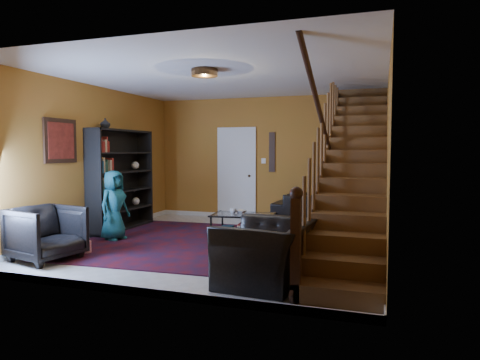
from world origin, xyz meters
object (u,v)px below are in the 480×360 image
(sofa, at_px, (329,210))
(armchair_right, at_px, (266,253))
(bookshelf, at_px, (122,182))
(coffee_table, at_px, (244,224))
(armchair_left, at_px, (46,233))

(sofa, distance_m, armchair_right, 4.19)
(bookshelf, distance_m, armchair_right, 4.45)
(bookshelf, xyz_separation_m, armchair_right, (3.65, -2.48, -0.59))
(coffee_table, bearing_deg, armchair_right, -66.53)
(armchair_left, height_order, armchair_right, armchair_left)
(sofa, distance_m, coffee_table, 2.13)
(armchair_left, relative_size, armchair_right, 0.75)
(coffee_table, bearing_deg, bookshelf, -178.57)
(armchair_left, distance_m, armchair_right, 3.29)
(bookshelf, relative_size, sofa, 0.86)
(bookshelf, distance_m, armchair_left, 2.52)
(sofa, xyz_separation_m, coffee_table, (-1.36, -1.64, -0.10))
(sofa, distance_m, armchair_left, 5.45)
(armchair_left, xyz_separation_m, armchair_right, (3.29, -0.05, -0.02))
(armchair_right, bearing_deg, bookshelf, -120.18)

